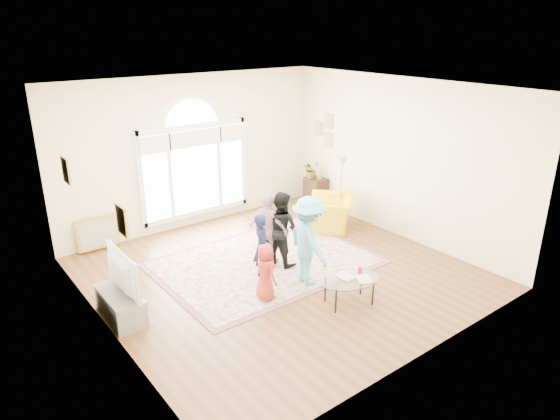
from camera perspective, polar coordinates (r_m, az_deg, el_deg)
ground at (r=8.89m, az=-0.05°, el=-7.18°), size 6.00×6.00×0.00m
room_shell at (r=10.58m, az=-9.42°, el=6.23°), size 6.00×6.00×6.00m
area_rug at (r=9.23m, az=-1.77°, el=-6.02°), size 3.60×2.60×0.02m
rug_border at (r=9.23m, az=-1.76°, el=-6.04°), size 3.80×2.80×0.01m
tv_console at (r=7.90m, az=-17.78°, el=-10.32°), size 0.45×1.00×0.42m
television at (r=7.66m, az=-18.15°, el=-6.91°), size 0.17×1.10×0.63m
coffee_table at (r=7.88m, az=7.95°, el=-7.97°), size 1.15×0.90×0.54m
armchair at (r=10.68m, az=5.81°, el=-0.36°), size 1.40×1.39×0.68m
side_cabinet at (r=11.96m, az=4.09°, el=2.05°), size 0.40×0.50×0.70m
floor_lamp at (r=10.72m, az=7.11°, el=4.95°), size 0.27×0.27×1.51m
plant_pedestal at (r=11.98m, az=3.50°, el=2.09°), size 0.20×0.20×0.70m
potted_plant at (r=11.82m, az=3.56°, el=4.69°), size 0.39×0.34×0.43m
leaning_picture at (r=10.37m, az=-19.92°, el=-4.27°), size 0.80×0.14×0.62m
child_red at (r=7.87m, az=-1.67°, el=-7.08°), size 0.32×0.47×0.93m
child_navy at (r=8.41m, az=-2.07°, el=-4.26°), size 0.37×0.48×1.18m
child_black at (r=8.92m, az=0.12°, el=-2.09°), size 0.64×0.75×1.36m
child_pink at (r=8.90m, az=-1.31°, el=-2.27°), size 0.58×0.84×1.33m
child_blue at (r=8.23m, az=3.27°, el=-3.54°), size 0.73×1.07×1.52m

